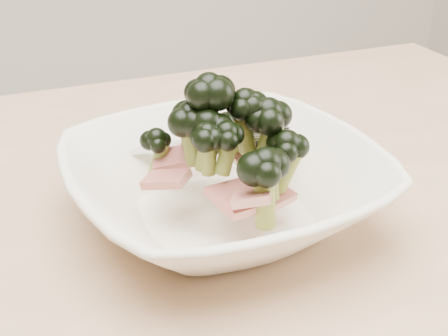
# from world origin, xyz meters

# --- Properties ---
(broccoli_dish) EXTENTS (0.28, 0.28, 0.14)m
(broccoli_dish) POSITION_xyz_m (0.11, 0.01, 0.79)
(broccoli_dish) COLOR white
(broccoli_dish) RESTS_ON dining_table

